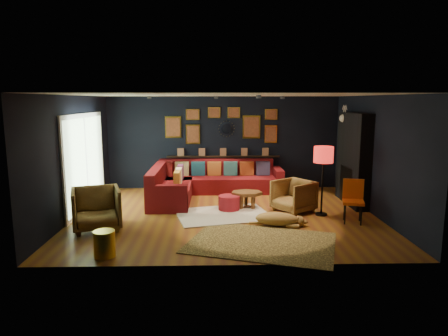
{
  "coord_description": "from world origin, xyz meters",
  "views": [
    {
      "loc": [
        -0.26,
        -8.52,
        2.49
      ],
      "look_at": [
        -0.04,
        0.3,
        0.99
      ],
      "focal_mm": 32.0,
      "sensor_mm": 36.0,
      "label": 1
    }
  ],
  "objects_px": {
    "gold_stool": "(105,244)",
    "orange_chair": "(353,197)",
    "sectional": "(201,183)",
    "floor_lamp": "(323,158)",
    "pouf": "(229,203)",
    "armchair_left": "(96,207)",
    "dog": "(277,216)",
    "coffee_table": "(247,195)",
    "armchair_right": "(294,195)"
  },
  "relations": [
    {
      "from": "coffee_table",
      "to": "dog",
      "type": "height_order",
      "value": "coffee_table"
    },
    {
      "from": "armchair_right",
      "to": "orange_chair",
      "type": "relative_size",
      "value": 0.9
    },
    {
      "from": "coffee_table",
      "to": "pouf",
      "type": "height_order",
      "value": "coffee_table"
    },
    {
      "from": "sectional",
      "to": "gold_stool",
      "type": "bearing_deg",
      "value": -108.79
    },
    {
      "from": "pouf",
      "to": "coffee_table",
      "type": "bearing_deg",
      "value": 24.63
    },
    {
      "from": "armchair_left",
      "to": "gold_stool",
      "type": "xyz_separation_m",
      "value": [
        0.52,
        -1.39,
        -0.24
      ]
    },
    {
      "from": "sectional",
      "to": "pouf",
      "type": "height_order",
      "value": "sectional"
    },
    {
      "from": "floor_lamp",
      "to": "gold_stool",
      "type": "bearing_deg",
      "value": -151.37
    },
    {
      "from": "gold_stool",
      "to": "armchair_right",
      "type": "bearing_deg",
      "value": 35.5
    },
    {
      "from": "sectional",
      "to": "gold_stool",
      "type": "distance_m",
      "value": 4.39
    },
    {
      "from": "gold_stool",
      "to": "orange_chair",
      "type": "distance_m",
      "value": 4.97
    },
    {
      "from": "coffee_table",
      "to": "floor_lamp",
      "type": "height_order",
      "value": "floor_lamp"
    },
    {
      "from": "armchair_left",
      "to": "floor_lamp",
      "type": "height_order",
      "value": "floor_lamp"
    },
    {
      "from": "pouf",
      "to": "orange_chair",
      "type": "relative_size",
      "value": 0.55
    },
    {
      "from": "dog",
      "to": "armchair_left",
      "type": "bearing_deg",
      "value": -167.27
    },
    {
      "from": "sectional",
      "to": "floor_lamp",
      "type": "xyz_separation_m",
      "value": [
        2.71,
        -1.91,
        0.95
      ]
    },
    {
      "from": "orange_chair",
      "to": "sectional",
      "type": "bearing_deg",
      "value": 158.88
    },
    {
      "from": "gold_stool",
      "to": "pouf",
      "type": "bearing_deg",
      "value": 51.64
    },
    {
      "from": "gold_stool",
      "to": "orange_chair",
      "type": "xyz_separation_m",
      "value": [
        4.64,
        1.76,
        0.31
      ]
    },
    {
      "from": "dog",
      "to": "orange_chair",
      "type": "bearing_deg",
      "value": 19.59
    },
    {
      "from": "gold_stool",
      "to": "floor_lamp",
      "type": "xyz_separation_m",
      "value": [
        4.12,
        2.25,
        1.06
      ]
    },
    {
      "from": "orange_chair",
      "to": "floor_lamp",
      "type": "xyz_separation_m",
      "value": [
        -0.51,
        0.49,
        0.75
      ]
    },
    {
      "from": "sectional",
      "to": "orange_chair",
      "type": "xyz_separation_m",
      "value": [
        3.22,
        -2.4,
        0.2
      ]
    },
    {
      "from": "coffee_table",
      "to": "armchair_left",
      "type": "relative_size",
      "value": 0.82
    },
    {
      "from": "gold_stool",
      "to": "armchair_left",
      "type": "bearing_deg",
      "value": 110.53
    },
    {
      "from": "sectional",
      "to": "gold_stool",
      "type": "xyz_separation_m",
      "value": [
        -1.41,
        -4.16,
        -0.11
      ]
    },
    {
      "from": "gold_stool",
      "to": "dog",
      "type": "height_order",
      "value": "gold_stool"
    },
    {
      "from": "sectional",
      "to": "armchair_right",
      "type": "bearing_deg",
      "value": -37.1
    },
    {
      "from": "orange_chair",
      "to": "floor_lamp",
      "type": "distance_m",
      "value": 1.03
    },
    {
      "from": "armchair_left",
      "to": "dog",
      "type": "height_order",
      "value": "armchair_left"
    },
    {
      "from": "orange_chair",
      "to": "floor_lamp",
      "type": "height_order",
      "value": "floor_lamp"
    },
    {
      "from": "sectional",
      "to": "orange_chair",
      "type": "relative_size",
      "value": 3.85
    },
    {
      "from": "coffee_table",
      "to": "armchair_right",
      "type": "bearing_deg",
      "value": -17.23
    },
    {
      "from": "sectional",
      "to": "pouf",
      "type": "bearing_deg",
      "value": -65.09
    },
    {
      "from": "armchair_right",
      "to": "orange_chair",
      "type": "bearing_deg",
      "value": 18.81
    },
    {
      "from": "pouf",
      "to": "floor_lamp",
      "type": "xyz_separation_m",
      "value": [
        2.01,
        -0.41,
        1.08
      ]
    },
    {
      "from": "sectional",
      "to": "pouf",
      "type": "xyz_separation_m",
      "value": [
        0.69,
        -1.49,
        -0.14
      ]
    },
    {
      "from": "armchair_right",
      "to": "orange_chair",
      "type": "xyz_separation_m",
      "value": [
        1.08,
        -0.78,
        0.12
      ]
    },
    {
      "from": "sectional",
      "to": "orange_chair",
      "type": "distance_m",
      "value": 4.02
    },
    {
      "from": "coffee_table",
      "to": "orange_chair",
      "type": "xyz_separation_m",
      "value": [
        2.11,
        -1.1,
        0.2
      ]
    },
    {
      "from": "coffee_table",
      "to": "armchair_left",
      "type": "bearing_deg",
      "value": -154.29
    },
    {
      "from": "gold_stool",
      "to": "sectional",
      "type": "bearing_deg",
      "value": 71.21
    },
    {
      "from": "pouf",
      "to": "dog",
      "type": "xyz_separation_m",
      "value": [
        0.92,
        -1.15,
        0.01
      ]
    },
    {
      "from": "armchair_left",
      "to": "dog",
      "type": "xyz_separation_m",
      "value": [
        3.55,
        0.12,
        -0.25
      ]
    },
    {
      "from": "sectional",
      "to": "floor_lamp",
      "type": "relative_size",
      "value": 2.25
    },
    {
      "from": "pouf",
      "to": "armchair_left",
      "type": "bearing_deg",
      "value": -154.12
    },
    {
      "from": "armchair_right",
      "to": "sectional",
      "type": "bearing_deg",
      "value": -162.49
    },
    {
      "from": "coffee_table",
      "to": "dog",
      "type": "distance_m",
      "value": 1.44
    },
    {
      "from": "sectional",
      "to": "armchair_right",
      "type": "distance_m",
      "value": 2.69
    },
    {
      "from": "pouf",
      "to": "armchair_right",
      "type": "bearing_deg",
      "value": -4.99
    }
  ]
}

